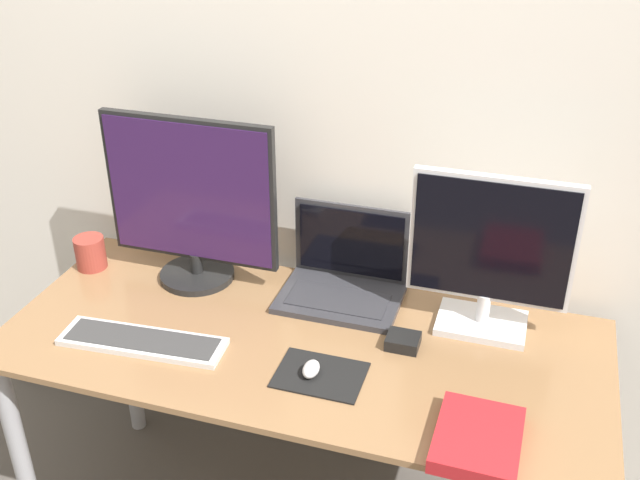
% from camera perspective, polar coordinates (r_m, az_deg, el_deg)
% --- Properties ---
extents(wall_back, '(7.00, 0.05, 2.50)m').
position_cam_1_polar(wall_back, '(2.12, 1.97, 9.65)').
color(wall_back, silver).
rests_on(wall_back, ground_plane).
extents(desk, '(1.60, 0.69, 0.76)m').
position_cam_1_polar(desk, '(2.07, -1.42, -10.18)').
color(desk, olive).
rests_on(desk, ground_plane).
extents(monitor_left, '(0.51, 0.22, 0.50)m').
position_cam_1_polar(monitor_left, '(2.17, -9.80, 2.82)').
color(monitor_left, black).
rests_on(monitor_left, desk).
extents(monitor_right, '(0.42, 0.17, 0.44)m').
position_cam_1_polar(monitor_right, '(1.98, 12.83, -1.07)').
color(monitor_right, silver).
rests_on(monitor_right, desk).
extents(laptop, '(0.34, 0.25, 0.25)m').
position_cam_1_polar(laptop, '(2.16, 1.89, -2.68)').
color(laptop, '#333338').
rests_on(laptop, desk).
extents(keyboard, '(0.45, 0.15, 0.02)m').
position_cam_1_polar(keyboard, '(2.03, -13.37, -7.53)').
color(keyboard, silver).
rests_on(keyboard, desk).
extents(mousepad, '(0.22, 0.16, 0.00)m').
position_cam_1_polar(mousepad, '(1.88, 0.02, -10.24)').
color(mousepad, black).
rests_on(mousepad, desk).
extents(mouse, '(0.04, 0.07, 0.03)m').
position_cam_1_polar(mouse, '(1.87, -0.69, -9.81)').
color(mouse, silver).
rests_on(mouse, mousepad).
extents(book, '(0.19, 0.24, 0.04)m').
position_cam_1_polar(book, '(1.72, 11.93, -14.64)').
color(book, red).
rests_on(book, desk).
extents(mug, '(0.09, 0.09, 0.10)m').
position_cam_1_polar(mug, '(2.39, -17.10, -0.93)').
color(mug, '#99382D').
rests_on(mug, desk).
extents(power_brick, '(0.09, 0.07, 0.03)m').
position_cam_1_polar(power_brick, '(1.98, 6.34, -7.67)').
color(power_brick, black).
rests_on(power_brick, desk).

